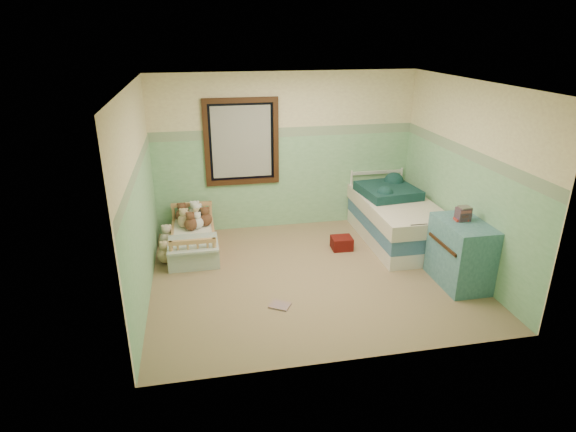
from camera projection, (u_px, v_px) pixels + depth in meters
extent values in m
cube|color=#96815D|center=(310.00, 275.00, 6.39)|extent=(4.20, 3.60, 0.02)
cube|color=silver|center=(314.00, 82.00, 5.46)|extent=(4.20, 3.60, 0.02)
cube|color=beige|center=(285.00, 152.00, 7.56)|extent=(4.20, 0.04, 2.50)
cube|color=beige|center=(360.00, 247.00, 4.28)|extent=(4.20, 0.04, 2.50)
cube|color=beige|center=(138.00, 197.00, 5.55)|extent=(0.04, 3.60, 2.50)
cube|color=beige|center=(465.00, 177.00, 6.30)|extent=(0.04, 3.60, 2.50)
cube|color=#70AB79|center=(286.00, 182.00, 7.73)|extent=(4.20, 0.01, 1.50)
cube|color=#467754|center=(286.00, 132.00, 7.43)|extent=(4.20, 0.01, 0.15)
cube|color=#351B0C|center=(242.00, 142.00, 7.33)|extent=(1.16, 0.06, 1.36)
cube|color=#B6B6AE|center=(242.00, 142.00, 7.34)|extent=(0.92, 0.01, 1.12)
cube|color=tan|center=(194.00, 246.00, 7.04)|extent=(0.64, 1.27, 0.16)
cube|color=white|center=(193.00, 237.00, 6.99)|extent=(0.58, 1.22, 0.12)
cube|color=#8DB2DE|center=(193.00, 243.00, 6.60)|extent=(0.69, 0.64, 0.03)
sphere|color=brown|center=(182.00, 215.00, 7.35)|extent=(0.21, 0.21, 0.21)
sphere|color=white|center=(195.00, 214.00, 7.39)|extent=(0.22, 0.22, 0.22)
sphere|color=#CEAE83|center=(186.00, 221.00, 7.17)|extent=(0.17, 0.17, 0.17)
sphere|color=black|center=(201.00, 220.00, 7.21)|extent=(0.18, 0.18, 0.18)
sphere|color=beige|center=(168.00, 239.00, 7.18)|extent=(0.24, 0.24, 0.24)
sphere|color=#CEAE83|center=(166.00, 255.00, 6.67)|extent=(0.23, 0.23, 0.23)
cube|color=white|center=(395.00, 234.00, 7.36)|extent=(0.95, 1.89, 0.22)
cube|color=navy|center=(396.00, 221.00, 7.28)|extent=(0.95, 1.89, 0.22)
cube|color=beige|center=(398.00, 208.00, 7.20)|extent=(0.98, 1.93, 0.22)
cube|color=black|center=(388.00, 191.00, 7.40)|extent=(0.89, 0.93, 0.14)
cube|color=#356373|center=(461.00, 253.00, 6.03)|extent=(0.53, 0.85, 0.85)
cube|color=brown|center=(463.00, 214.00, 5.91)|extent=(0.17, 0.14, 0.17)
cube|color=maroon|center=(342.00, 243.00, 7.10)|extent=(0.31, 0.27, 0.19)
cube|color=orange|center=(280.00, 306.00, 5.65)|extent=(0.29, 0.28, 0.02)
sphere|color=white|center=(198.00, 223.00, 7.10)|extent=(0.18, 0.18, 0.18)
sphere|color=white|center=(198.00, 217.00, 7.29)|extent=(0.22, 0.22, 0.22)
sphere|color=brown|center=(205.00, 219.00, 7.20)|extent=(0.20, 0.20, 0.20)
sphere|color=#CEAE83|center=(198.00, 219.00, 7.22)|extent=(0.19, 0.19, 0.19)
sphere|color=brown|center=(191.00, 224.00, 7.04)|extent=(0.20, 0.20, 0.20)
sphere|color=#CEAE83|center=(184.00, 221.00, 7.14)|extent=(0.21, 0.21, 0.21)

